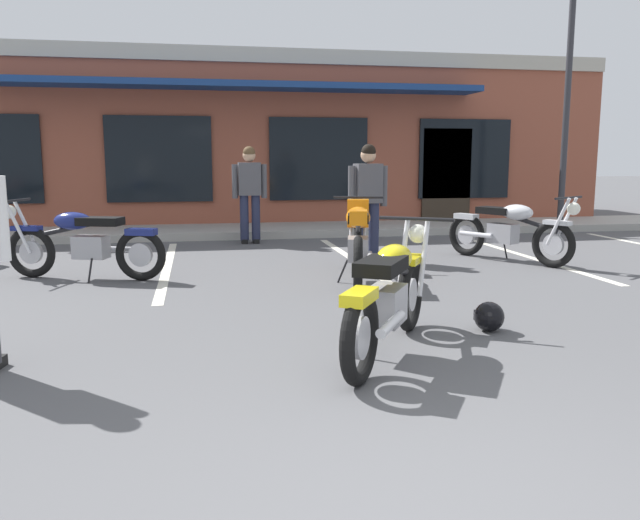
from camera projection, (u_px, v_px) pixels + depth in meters
name	position (u px, v px, depth m)	size (l,w,h in m)	color
ground_plane	(306.00, 329.00, 5.65)	(80.00, 80.00, 0.00)	#515154
sidewalk_kerb	(245.00, 231.00, 12.58)	(22.00, 1.80, 0.14)	#A8A59E
brick_storefront_building	(233.00, 143.00, 15.82)	(16.18, 6.57, 3.67)	brown
painted_stall_lines	(264.00, 264.00, 9.10)	(13.43, 4.80, 0.01)	silver
motorcycle_foreground_classic	(390.00, 294.00, 4.89)	(1.35, 1.86, 0.98)	black
motorcycle_red_sportbike	(509.00, 230.00, 9.24)	(1.29, 1.90, 0.98)	black
motorcycle_black_cruiser	(358.00, 237.00, 7.90)	(0.84, 2.08, 0.98)	black
motorcycle_blue_standard	(83.00, 242.00, 7.91)	(2.03, 1.00, 0.98)	black
person_in_shorts_foreground	(250.00, 189.00, 11.09)	(0.60, 0.28, 1.68)	black
person_by_back_row	(368.00, 195.00, 9.23)	(0.61, 0.31, 1.68)	black
helmet_on_pavement	(489.00, 317.00, 5.56)	(0.26, 0.26, 0.26)	black
parking_lot_lamp_post	(573.00, 51.00, 12.01)	(0.24, 0.76, 5.40)	#2D2D33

